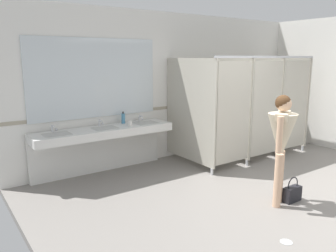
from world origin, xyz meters
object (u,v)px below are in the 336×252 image
(soap_dispenser, at_px, (123,118))
(paper_cup, at_px, (130,123))
(person_standing, at_px, (281,137))
(handbag, at_px, (292,193))

(soap_dispenser, height_order, paper_cup, soap_dispenser)
(person_standing, distance_m, handbag, 0.90)
(person_standing, relative_size, soap_dispenser, 7.14)
(person_standing, distance_m, soap_dispenser, 2.90)
(person_standing, bearing_deg, paper_cup, 112.74)
(soap_dispenser, bearing_deg, paper_cup, -89.74)
(handbag, xyz_separation_m, soap_dispenser, (-1.29, 2.78, 0.83))
(soap_dispenser, bearing_deg, person_standing, -69.24)
(handbag, bearing_deg, person_standing, 165.94)
(person_standing, distance_m, paper_cup, 2.66)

